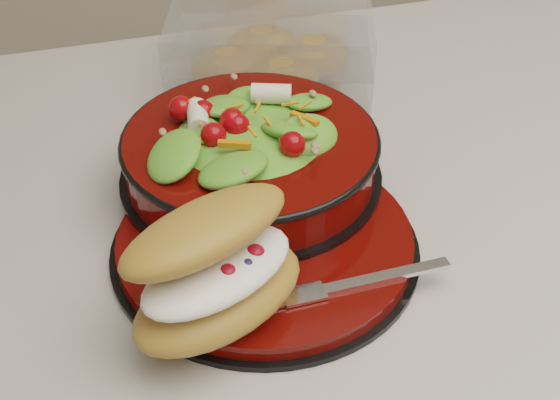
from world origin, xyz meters
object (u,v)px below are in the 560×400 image
object	(u,v)px
salad_bowl	(250,146)
pastry_box	(271,51)
dinner_plate	(266,243)
fork	(361,282)
croissant	(216,268)

from	to	relation	value
salad_bowl	pastry_box	bearing A→B (deg)	69.33
dinner_plate	pastry_box	world-z (taller)	pastry_box
fork	dinner_plate	bearing A→B (deg)	35.16
salad_bowl	fork	distance (m)	0.18
dinner_plate	salad_bowl	xyz separation A→B (m)	(0.01, 0.09, 0.05)
dinner_plate	croissant	size ratio (longest dim) A/B	1.60
croissant	fork	size ratio (longest dim) A/B	1.18
dinner_plate	croissant	xyz separation A→B (m)	(-0.06, -0.08, 0.06)
croissant	pastry_box	size ratio (longest dim) A/B	0.64
croissant	fork	distance (m)	0.13
fork	salad_bowl	bearing A→B (deg)	16.07
salad_bowl	fork	xyz separation A→B (m)	(0.05, -0.17, -0.04)
dinner_plate	pastry_box	size ratio (longest dim) A/B	1.02
croissant	salad_bowl	bearing A→B (deg)	40.95
salad_bowl	fork	world-z (taller)	salad_bowl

